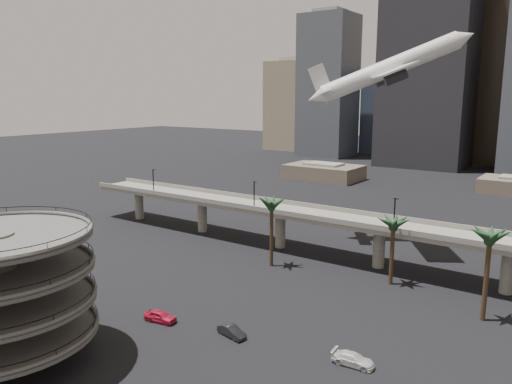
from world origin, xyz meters
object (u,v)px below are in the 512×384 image
Objects in this scene: overpass at (327,221)px; car_c at (353,359)px; car_a at (160,316)px; airborne_jet at (389,69)px; car_b at (232,331)px.

overpass is 24.94× the size of car_c.
car_a is 28.08m from car_c.
airborne_jet is 67.21m from car_b.
car_b is at bearing -88.42° from car_a.
car_a is 1.08× the size of car_b.
car_a is at bearing 112.60° from car_b.
overpass is 28.94× the size of car_b.
airborne_jet is 67.34m from car_c.
car_c is at bearing -90.12° from car_a.
airborne_jet is at bearing 11.77° from car_b.
airborne_jet is (4.23, 18.37, 30.20)m from overpass.
overpass is 4.04× the size of airborne_jet.
overpass is 41.95m from car_c.
car_c is at bearing -58.23° from overpass.
overpass is 41.15m from car_a.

